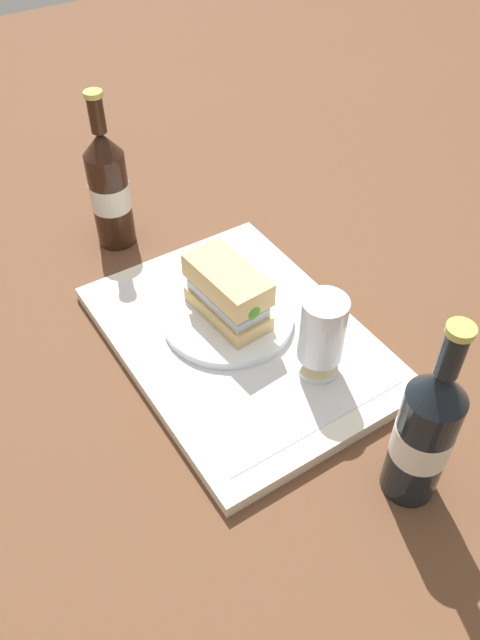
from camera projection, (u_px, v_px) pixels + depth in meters
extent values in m
plane|color=brown|center=(240.00, 345.00, 0.91)|extent=(3.00, 3.00, 0.00)
cube|color=beige|center=(240.00, 340.00, 0.90)|extent=(0.44, 0.32, 0.02)
cube|color=silver|center=(240.00, 335.00, 0.90)|extent=(0.38, 0.27, 0.00)
cylinder|color=white|center=(227.00, 318.00, 0.91)|extent=(0.19, 0.19, 0.01)
cube|color=tan|center=(226.00, 309.00, 0.89)|extent=(0.13, 0.07, 0.02)
cube|color=#9EA3A8|center=(226.00, 299.00, 0.88)|extent=(0.12, 0.07, 0.02)
cube|color=silver|center=(226.00, 292.00, 0.87)|extent=(0.11, 0.06, 0.01)
sphere|color=#47932D|center=(248.00, 307.00, 0.84)|extent=(0.04, 0.04, 0.04)
cube|color=tan|center=(226.00, 280.00, 0.86)|extent=(0.13, 0.07, 0.04)
cylinder|color=silver|center=(317.00, 368.00, 0.85)|extent=(0.06, 0.06, 0.01)
cylinder|color=silver|center=(318.00, 360.00, 0.84)|extent=(0.01, 0.01, 0.02)
cylinder|color=silver|center=(322.00, 329.00, 0.79)|extent=(0.06, 0.06, 0.09)
cylinder|color=gold|center=(320.00, 344.00, 0.81)|extent=(0.06, 0.06, 0.04)
cylinder|color=white|center=(322.00, 330.00, 0.80)|extent=(0.05, 0.05, 0.01)
cylinder|color=black|center=(420.00, 444.00, 0.69)|extent=(0.06, 0.06, 0.17)
cylinder|color=silver|center=(422.00, 440.00, 0.68)|extent=(0.07, 0.07, 0.05)
cone|color=black|center=(441.00, 385.00, 0.62)|extent=(0.06, 0.06, 0.04)
cylinder|color=black|center=(453.00, 354.00, 0.59)|extent=(0.02, 0.02, 0.05)
cylinder|color=#BFB74C|center=(461.00, 330.00, 0.56)|extent=(0.03, 0.03, 0.01)
cylinder|color=black|center=(111.00, 200.00, 1.03)|extent=(0.06, 0.06, 0.17)
cylinder|color=silver|center=(110.00, 195.00, 1.02)|extent=(0.07, 0.07, 0.05)
cone|color=black|center=(101.00, 143.00, 0.96)|extent=(0.06, 0.06, 0.04)
cylinder|color=black|center=(96.00, 115.00, 0.92)|extent=(0.02, 0.02, 0.05)
cylinder|color=#BFB74C|center=(93.00, 94.00, 0.90)|extent=(0.03, 0.03, 0.01)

